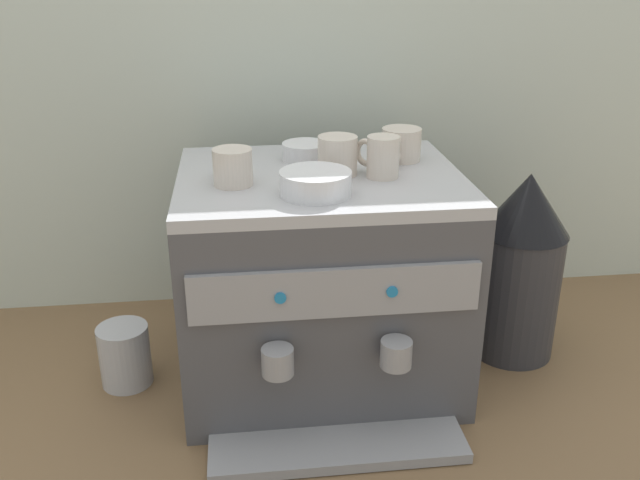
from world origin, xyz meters
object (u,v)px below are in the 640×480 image
(ceramic_cup_3, at_px, (232,166))
(ceramic_bowl_0, at_px, (305,152))
(ceramic_cup_1, at_px, (401,145))
(ceramic_cup_2, at_px, (337,155))
(ceramic_bowl_1, at_px, (315,183))
(milk_pitcher, at_px, (125,355))
(coffee_grinder, at_px, (520,265))
(ceramic_cup_0, at_px, (381,156))
(espresso_machine, at_px, (320,279))

(ceramic_cup_3, relative_size, ceramic_bowl_0, 1.11)
(ceramic_cup_1, xyz_separation_m, ceramic_cup_3, (-0.34, -0.11, 0.00))
(ceramic_cup_2, distance_m, ceramic_bowl_1, 0.13)
(ceramic_bowl_1, distance_m, milk_pitcher, 0.56)
(ceramic_cup_2, distance_m, milk_pitcher, 0.60)
(ceramic_cup_1, relative_size, coffee_grinder, 0.27)
(ceramic_cup_1, bearing_deg, ceramic_cup_2, -152.55)
(ceramic_cup_1, distance_m, ceramic_cup_2, 0.16)
(ceramic_bowl_0, distance_m, coffee_grinder, 0.52)
(ceramic_bowl_0, xyz_separation_m, ceramic_bowl_1, (-0.00, -0.22, 0.00))
(ceramic_cup_3, relative_size, milk_pitcher, 0.80)
(ceramic_cup_0, bearing_deg, ceramic_bowl_0, 134.99)
(ceramic_cup_2, distance_m, ceramic_bowl_0, 0.12)
(ceramic_cup_0, height_order, ceramic_cup_3, ceramic_cup_0)
(ceramic_cup_0, height_order, ceramic_cup_1, ceramic_cup_0)
(espresso_machine, height_order, ceramic_cup_1, ceramic_cup_1)
(ceramic_bowl_1, relative_size, coffee_grinder, 0.31)
(ceramic_cup_2, relative_size, coffee_grinder, 0.28)
(espresso_machine, xyz_separation_m, ceramic_cup_1, (0.17, 0.08, 0.26))
(ceramic_cup_0, xyz_separation_m, coffee_grinder, (0.33, 0.06, -0.27))
(espresso_machine, distance_m, ceramic_cup_1, 0.32)
(ceramic_bowl_0, height_order, ceramic_bowl_1, ceramic_bowl_1)
(ceramic_cup_0, height_order, ceramic_cup_2, ceramic_cup_0)
(espresso_machine, distance_m, milk_pitcher, 0.44)
(milk_pitcher, bearing_deg, ceramic_cup_0, -3.14)
(ceramic_bowl_1, bearing_deg, ceramic_cup_3, 152.84)
(ceramic_cup_0, relative_size, ceramic_bowl_1, 0.71)
(ceramic_bowl_1, bearing_deg, ceramic_cup_2, 64.72)
(espresso_machine, relative_size, ceramic_cup_0, 6.12)
(espresso_machine, bearing_deg, ceramic_bowl_0, 99.86)
(ceramic_cup_0, bearing_deg, coffee_grinder, 9.71)
(ceramic_cup_1, height_order, milk_pitcher, ceramic_cup_1)
(espresso_machine, relative_size, coffee_grinder, 1.33)
(ceramic_cup_3, xyz_separation_m, ceramic_bowl_1, (0.14, -0.07, -0.01))
(ceramic_cup_0, distance_m, ceramic_cup_3, 0.28)
(ceramic_bowl_0, xyz_separation_m, milk_pitcher, (-0.39, -0.10, -0.39))
(ceramic_bowl_1, bearing_deg, espresso_machine, 78.87)
(milk_pitcher, bearing_deg, ceramic_cup_1, 7.14)
(milk_pitcher, bearing_deg, coffee_grinder, 1.85)
(ceramic_cup_0, bearing_deg, milk_pitcher, 176.86)
(ceramic_cup_3, height_order, ceramic_bowl_1, ceramic_cup_3)
(ceramic_cup_3, xyz_separation_m, ceramic_bowl_0, (0.15, 0.14, -0.02))
(milk_pitcher, bearing_deg, ceramic_bowl_1, -16.84)
(espresso_machine, height_order, milk_pitcher, espresso_machine)
(ceramic_cup_1, xyz_separation_m, ceramic_bowl_0, (-0.19, 0.03, -0.02))
(ceramic_cup_0, height_order, coffee_grinder, ceramic_cup_0)
(ceramic_bowl_0, distance_m, milk_pitcher, 0.56)
(ceramic_cup_0, distance_m, coffee_grinder, 0.43)
(ceramic_bowl_1, bearing_deg, ceramic_bowl_0, 89.01)
(ceramic_bowl_1, bearing_deg, coffee_grinder, 17.34)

